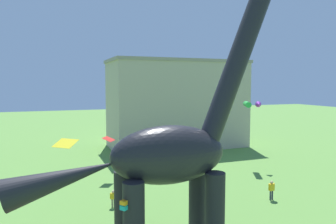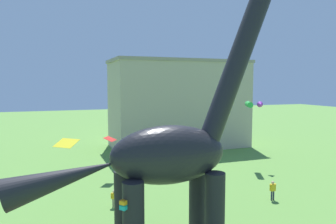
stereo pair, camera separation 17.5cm
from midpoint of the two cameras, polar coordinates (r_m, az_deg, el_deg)
dinosaur_sculpture at (r=19.51m, az=-0.31°, el=-7.55°), size 16.73×3.55×17.49m
person_watching_child at (r=31.78m, az=4.41°, el=-13.29°), size 0.37×0.16×1.00m
person_vendor_side at (r=28.95m, az=-9.85°, el=-14.60°), size 0.55×0.24×1.48m
person_near_flyer at (r=31.57m, az=17.68°, el=-12.74°), size 0.67×0.29×1.78m
kite_trailing at (r=36.36m, az=-10.60°, el=-4.72°), size 1.69×1.81×0.41m
kite_high_right at (r=28.80m, az=-6.06°, el=-4.05°), size 0.63×0.75×0.82m
kite_mid_center at (r=42.10m, az=14.13°, el=1.32°), size 2.64×2.61×0.75m
kite_mid_right at (r=17.90m, az=-8.03°, el=-15.97°), size 0.49×0.49×0.50m
kite_far_right at (r=27.17m, az=-17.85°, el=-5.28°), size 2.15×2.13×0.53m
background_building_block at (r=54.36m, az=1.48°, el=1.49°), size 22.53×10.78×14.48m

